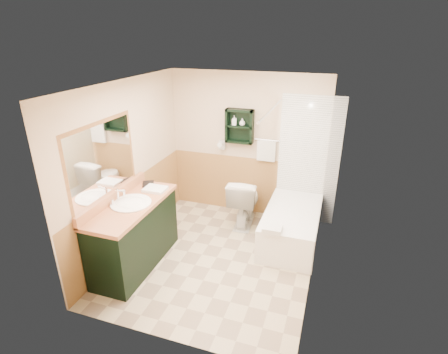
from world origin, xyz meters
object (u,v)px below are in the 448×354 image
soap_bottle_b (242,123)px  vanity_book (142,178)px  toilet (244,201)px  soap_bottle_a (234,123)px  wall_shelf (239,126)px  bathtub (292,225)px  hair_dryer (222,145)px  vanity (135,234)px

soap_bottle_b → vanity_book: bearing=-130.4°
soap_bottle_b → toilet: bearing=-65.3°
vanity_book → soap_bottle_a: 1.72m
wall_shelf → soap_bottle_b: size_ratio=4.69×
bathtub → soap_bottle_b: bearing=147.7°
wall_shelf → bathtub: (1.03, -0.62, -1.29)m
hair_dryer → bathtub: size_ratio=0.16×
vanity → vanity_book: size_ratio=6.80×
toilet → soap_bottle_b: soap_bottle_b is taller
wall_shelf → soap_bottle_a: bearing=-176.7°
vanity → wall_shelf: bearing=64.4°
soap_bottle_a → toilet: bearing=-49.4°
wall_shelf → vanity_book: size_ratio=2.56×
toilet → soap_bottle_a: size_ratio=5.40×
vanity → soap_bottle_a: (0.81, 1.87, 1.14)m
vanity → bathtub: vanity is taller
toilet → vanity_book: bearing=32.9°
bathtub → hair_dryer: bearing=154.0°
vanity → vanity_book: bearing=106.4°
soap_bottle_b → vanity: bearing=-116.8°
hair_dryer → toilet: size_ratio=0.29×
vanity_book → soap_bottle_a: bearing=25.3°
toilet → soap_bottle_a: 1.28m
vanity_book → toilet: bearing=9.5°
bathtub → toilet: bearing=161.2°
hair_dryer → toilet: (0.50, -0.37, -0.80)m
bathtub → soap_bottle_a: bearing=151.0°
vanity_book → soap_bottle_b: size_ratio=1.83×
vanity_book → bathtub: bearing=-9.7°
hair_dryer → soap_bottle_a: 0.45m
toilet → vanity_book: 1.71m
hair_dryer → toilet: bearing=-36.1°
vanity → soap_bottle_b: (0.94, 1.87, 1.15)m
soap_bottle_a → soap_bottle_b: 0.13m
wall_shelf → bathtub: size_ratio=0.37×
wall_shelf → toilet: (0.20, -0.34, -1.15)m
bathtub → wall_shelf: bearing=148.7°
vanity → toilet: (1.10, 1.53, -0.06)m
vanity → soap_bottle_a: size_ratio=9.54×
bathtub → vanity_book: 2.33m
wall_shelf → soap_bottle_b: wall_shelf is taller
soap_bottle_a → soap_bottle_b: bearing=0.0°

